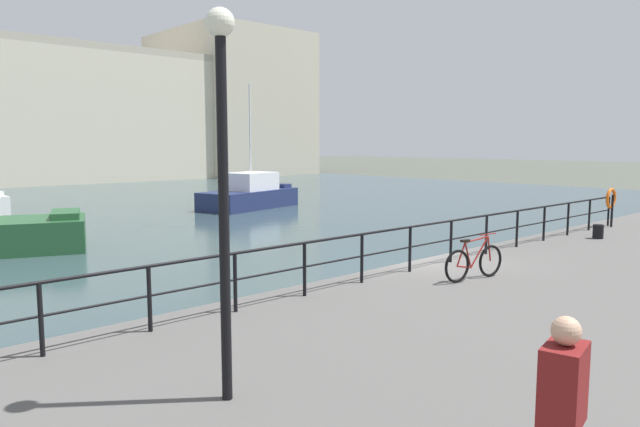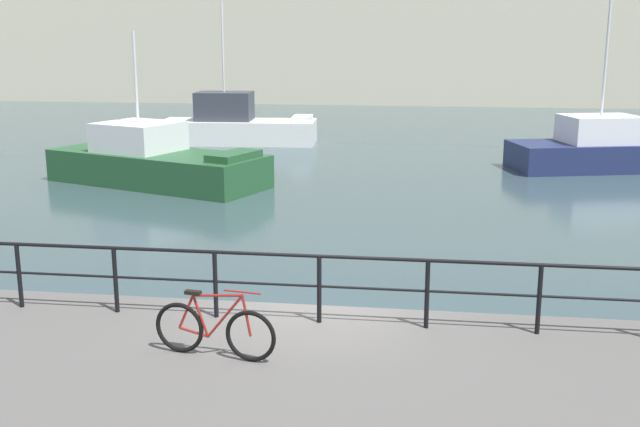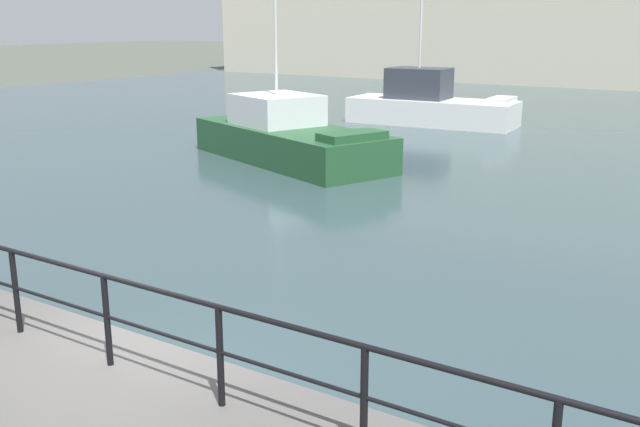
% 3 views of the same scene
% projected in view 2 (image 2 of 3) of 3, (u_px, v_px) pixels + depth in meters
% --- Properties ---
extents(ground_plane, '(240.00, 240.00, 0.00)m').
position_uv_depth(ground_plane, '(314.00, 354.00, 12.53)').
color(ground_plane, '#4C5147').
extents(water_basin, '(80.00, 60.00, 0.01)m').
position_uv_depth(water_basin, '(395.00, 132.00, 41.65)').
color(water_basin, '#33474C').
rests_on(water_basin, ground_plane).
extents(harbor_building, '(75.97, 17.50, 17.38)m').
position_uv_depth(harbor_building, '(495.00, 15.00, 62.39)').
color(harbor_building, beige).
rests_on(harbor_building, ground_plane).
extents(moored_small_launch, '(7.64, 3.03, 6.76)m').
position_uv_depth(moored_small_launch, '(236.00, 126.00, 37.07)').
color(moored_small_launch, white).
rests_on(moored_small_launch, water_basin).
extents(moored_harbor_tender, '(8.45, 5.57, 5.30)m').
position_uv_depth(moored_harbor_tender, '(155.00, 162.00, 26.82)').
color(moored_harbor_tender, '#23512D').
rests_on(moored_harbor_tender, water_basin).
extents(moored_green_narrowboat, '(6.86, 4.23, 7.30)m').
position_uv_depth(moored_green_narrowboat, '(596.00, 149.00, 29.76)').
color(moored_green_narrowboat, navy).
rests_on(moored_green_narrowboat, water_basin).
extents(quay_railing, '(22.71, 0.07, 1.08)m').
position_uv_depth(quay_railing, '(215.00, 272.00, 11.64)').
color(quay_railing, black).
rests_on(quay_railing, quay_promenade).
extents(parked_bicycle, '(1.76, 0.34, 0.98)m').
position_uv_depth(parked_bicycle, '(214.00, 330.00, 10.25)').
color(parked_bicycle, black).
rests_on(parked_bicycle, quay_promenade).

